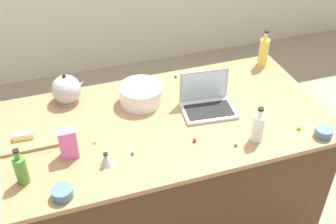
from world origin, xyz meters
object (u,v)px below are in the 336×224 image
object	(u,v)px
bottle_vinegar	(258,127)
kitchen_timer	(106,159)
kettle	(67,90)
ramekin_small	(62,193)
ramekin_medium	(324,132)
candy_bag	(68,143)
bottle_oil	(264,52)
mixing_bowl_large	(141,94)
laptop	(207,102)
cutting_board	(30,138)
bottle_olive	(21,169)
butter_stick_left	(23,136)

from	to	relation	value
bottle_vinegar	kitchen_timer	xyz separation A→B (m)	(-0.82, 0.07, -0.05)
kettle	ramekin_small	distance (m)	0.79
bottle_vinegar	ramekin_medium	size ratio (longest dim) A/B	2.19
candy_bag	bottle_oil	bearing A→B (deg)	20.08
mixing_bowl_large	bottle_oil	size ratio (longest dim) A/B	1.03
laptop	ramekin_medium	world-z (taller)	laptop
laptop	kettle	xyz separation A→B (m)	(-0.78, 0.34, 0.03)
bottle_oil	candy_bag	distance (m)	1.49
kettle	candy_bag	xyz separation A→B (m)	(-0.06, -0.51, 0.01)
bottle_vinegar	ramekin_small	world-z (taller)	bottle_vinegar
cutting_board	kitchen_timer	bearing A→B (deg)	-42.07
bottle_vinegar	kitchen_timer	distance (m)	0.82
bottle_oil	kitchen_timer	world-z (taller)	bottle_oil
mixing_bowl_large	ramekin_small	size ratio (longest dim) A/B	2.64
bottle_olive	ramekin_small	size ratio (longest dim) A/B	2.04
bottle_oil	ramekin_medium	distance (m)	0.80
butter_stick_left	ramekin_medium	bearing A→B (deg)	-16.83
mixing_bowl_large	candy_bag	xyz separation A→B (m)	(-0.48, -0.35, 0.02)
bottle_olive	ramekin_small	distance (m)	0.24
mixing_bowl_large	bottle_olive	bearing A→B (deg)	-147.29
kettle	bottle_olive	bearing A→B (deg)	-115.49
ramekin_small	bottle_vinegar	bearing A→B (deg)	4.36
laptop	bottle_olive	xyz separation A→B (m)	(-1.08, -0.28, 0.04)
kitchen_timer	butter_stick_left	bearing A→B (deg)	140.37
mixing_bowl_large	kitchen_timer	bearing A→B (deg)	-123.70
bottle_oil	candy_bag	bearing A→B (deg)	-159.92
ramekin_small	bottle_olive	bearing A→B (deg)	136.96
cutting_board	ramekin_medium	xyz separation A→B (m)	(1.54, -0.48, 0.02)
bottle_oil	kettle	distance (m)	1.34
laptop	cutting_board	bearing A→B (deg)	178.07
bottle_vinegar	ramekin_small	xyz separation A→B (m)	(-1.05, -0.08, -0.06)
ramekin_small	ramekin_medium	world-z (taller)	ramekin_small
laptop	bottle_vinegar	size ratio (longest dim) A/B	1.54
kettle	cutting_board	size ratio (longest dim) A/B	0.66
bottle_oil	candy_bag	size ratio (longest dim) A/B	1.53
laptop	kettle	world-z (taller)	laptop
ramekin_medium	ramekin_small	bearing A→B (deg)	179.69
laptop	bottle_oil	world-z (taller)	bottle_oil
bottle_olive	laptop	bearing A→B (deg)	14.46
bottle_oil	mixing_bowl_large	bearing A→B (deg)	-169.90
ramekin_medium	bottle_oil	bearing A→B (deg)	86.50
kettle	bottle_oil	bearing A→B (deg)	0.19
ramekin_medium	candy_bag	distance (m)	1.38
bottle_vinegar	ramekin_medium	xyz separation A→B (m)	(0.37, -0.09, -0.06)
cutting_board	candy_bag	bearing A→B (deg)	-46.18
bottle_vinegar	bottle_olive	distance (m)	1.22
bottle_oil	kitchen_timer	size ratio (longest dim) A/B	3.39
bottle_oil	candy_bag	xyz separation A→B (m)	(-1.40, -0.51, -0.02)
ramekin_small	kitchen_timer	xyz separation A→B (m)	(0.24, 0.15, 0.01)
butter_stick_left	ramekin_small	xyz separation A→B (m)	(0.15, -0.47, -0.01)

